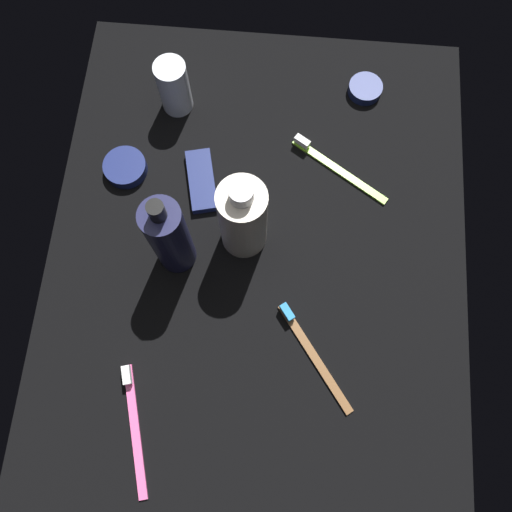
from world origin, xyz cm
name	(u,v)px	position (x,y,z in cm)	size (l,w,h in cm)	color
ground_plane	(256,263)	(0.00, 0.00, -0.60)	(84.00, 64.00, 1.20)	black
lotion_bottle	(169,239)	(-0.28, 11.97, 8.63)	(5.60, 5.60, 19.57)	#1C1E42
bodywash_bottle	(243,218)	(3.85, 2.18, 7.92)	(6.91, 6.91, 17.52)	silver
deodorant_stick	(174,87)	(26.37, 15.42, 4.92)	(5.06, 5.06, 9.85)	silver
toothbrush_lime	(334,166)	(16.91, -11.11, 0.61)	(10.70, 15.82, 2.10)	#8CD133
toothbrush_brown	(311,350)	(-12.78, -9.01, 0.61)	(15.19, 11.66, 2.10)	brown
toothbrush_pink	(134,422)	(-24.67, 14.89, 0.61)	(17.64, 6.08, 2.10)	#E55999
snack_bar_navy	(202,181)	(12.39, 9.76, 0.75)	(10.40, 4.00, 1.50)	navy
cream_tin_left	(125,167)	(13.57, 22.14, 0.95)	(6.80, 6.80, 1.91)	navy
cream_tin_right	(365,89)	(31.56, -15.72, 0.83)	(5.64, 5.64, 1.65)	navy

